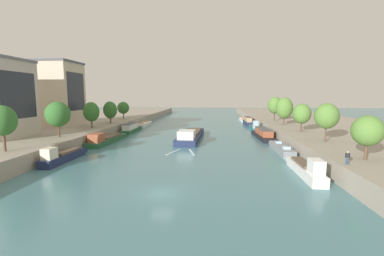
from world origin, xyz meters
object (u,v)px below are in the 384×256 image
(moored_boat_right_upstream, at_px, (281,149))
(moored_boat_right_downstream, at_px, (248,121))
(moored_boat_right_midway, at_px, (306,169))
(moored_boat_right_lone, at_px, (263,134))
(moored_boat_left_gap_after, at_px, (106,139))
(tree_left_past_mid, at_px, (91,112))
(barge_midriver, at_px, (191,135))
(tree_right_distant, at_px, (302,114))
(moored_boat_left_end, at_px, (131,128))
(moored_boat_right_gap_after, at_px, (254,127))
(moored_boat_left_near, at_px, (144,124))
(tree_right_by_lamp, at_px, (327,116))
(tree_left_distant, at_px, (123,108))
(tree_right_midway, at_px, (284,108))
(tree_left_third, at_px, (3,121))
(moored_boat_right_near, at_px, (243,120))
(tree_left_far, at_px, (58,114))
(tree_right_nearest, at_px, (368,131))
(tree_right_far, at_px, (275,105))
(person_on_quay, at_px, (347,157))
(moored_boat_left_midway, at_px, (63,156))
(tree_left_end_of_row, at_px, (110,110))

(moored_boat_right_upstream, distance_m, moored_boat_right_downstream, 46.43)
(moored_boat_right_midway, distance_m, moored_boat_right_lone, 31.03)
(moored_boat_left_gap_after, bearing_deg, moored_boat_right_downstream, 46.69)
(moored_boat_right_lone, height_order, tree_left_past_mid, tree_left_past_mid)
(barge_midriver, distance_m, tree_right_distant, 26.37)
(moored_boat_left_end, distance_m, moored_boat_right_gap_after, 37.79)
(moored_boat_left_near, xyz_separation_m, tree_right_by_lamp, (44.54, -42.76, 6.61))
(moored_boat_left_gap_after, distance_m, tree_left_distant, 32.25)
(tree_right_by_lamp, xyz_separation_m, tree_right_midway, (-0.24, 26.72, 0.12))
(tree_left_third, bearing_deg, tree_right_midway, 37.43)
(tree_left_past_mid, bearing_deg, moored_boat_right_near, 47.78)
(tree_left_far, relative_size, tree_right_distant, 1.10)
(moored_boat_right_gap_after, relative_size, tree_right_midway, 1.31)
(moored_boat_left_end, bearing_deg, moored_boat_left_near, 90.69)
(barge_midriver, xyz_separation_m, moored_boat_right_midway, (18.08, -28.23, -0.00))
(moored_boat_right_midway, xyz_separation_m, tree_left_distant, (-43.59, 52.91, 5.50))
(tree_right_nearest, relative_size, tree_right_far, 0.75)
(tree_right_far, bearing_deg, person_on_quay, -94.07)
(tree_right_by_lamp, bearing_deg, moored_boat_right_midway, -121.13)
(moored_boat_left_near, bearing_deg, tree_left_far, -98.55)
(tree_left_far, distance_m, tree_left_distant, 39.20)
(tree_left_past_mid, xyz_separation_m, tree_right_distant, (50.79, -3.07, 0.05))
(moored_boat_right_lone, xyz_separation_m, moored_boat_right_near, (0.30, 45.46, -0.56))
(moored_boat_right_gap_after, height_order, moored_boat_right_near, moored_boat_right_gap_after)
(moored_boat_right_midway, xyz_separation_m, tree_left_past_mid, (-43.32, 28.27, 5.70))
(person_on_quay, bearing_deg, moored_boat_right_midway, 136.28)
(moored_boat_left_midway, bearing_deg, tree_right_midway, 37.78)
(tree_left_end_of_row, bearing_deg, moored_boat_right_downstream, 26.37)
(moored_boat_right_midway, relative_size, moored_boat_right_downstream, 0.91)
(moored_boat_left_end, height_order, tree_left_distant, tree_left_distant)
(barge_midriver, height_order, moored_boat_left_end, barge_midriver)
(moored_boat_left_gap_after, height_order, moored_boat_left_end, moored_boat_left_gap_after)
(tree_right_distant, bearing_deg, moored_boat_left_end, 162.17)
(moored_boat_right_gap_after, distance_m, tree_left_end_of_row, 44.26)
(moored_boat_right_lone, relative_size, tree_right_midway, 2.10)
(barge_midriver, bearing_deg, moored_boat_left_near, 124.90)
(barge_midriver, height_order, moored_boat_right_downstream, barge_midriver)
(moored_boat_right_near, bearing_deg, tree_left_end_of_row, -139.90)
(tree_left_end_of_row, bearing_deg, moored_boat_right_gap_after, 8.80)
(tree_left_third, bearing_deg, barge_midriver, 47.65)
(barge_midriver, xyz_separation_m, tree_left_distant, (-25.51, 24.68, 5.50))
(tree_left_distant, xyz_separation_m, tree_right_distant, (51.06, -27.71, 0.24))
(tree_left_distant, distance_m, tree_right_distant, 58.10)
(tree_left_past_mid, height_order, tree_left_distant, tree_left_past_mid)
(moored_boat_left_end, relative_size, moored_boat_right_downstream, 1.05)
(moored_boat_right_upstream, relative_size, tree_right_distant, 1.92)
(barge_midriver, bearing_deg, tree_right_midway, 23.46)
(moored_boat_right_downstream, bearing_deg, tree_right_midway, -72.36)
(moored_boat_left_midway, height_order, tree_left_third, tree_left_third)
(moored_boat_left_midway, xyz_separation_m, tree_left_distant, (-6.34, 48.21, 5.55))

